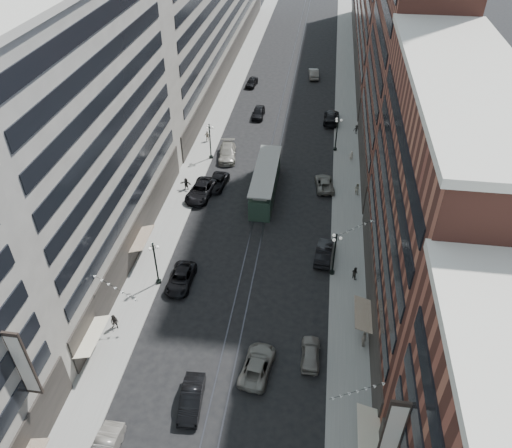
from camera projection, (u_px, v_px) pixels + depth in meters
The scene contains 34 objects.
ground at pixel (276, 147), 77.82m from camera, with size 220.00×220.00×0.00m, color black.
sidewalk_west at pixel (219, 115), 86.85m from camera, with size 4.00×180.00×0.15m, color gray.
sidewalk_east at pixel (346, 122), 84.45m from camera, with size 4.00×180.00×0.15m, color gray.
rail_west at pixel (278, 119), 85.77m from camera, with size 0.12×180.00×0.02m, color #2D2D33.
rail_east at pixel (286, 119), 85.61m from camera, with size 0.12×180.00×0.02m, color #2D2D33.
building_west_mid at pixel (82, 140), 49.92m from camera, with size 8.00×36.00×28.00m, color #A7A294.
building_east_mid at pixel (433, 213), 43.50m from camera, with size 8.00×30.00×24.00m, color brown.
building_east_tower at pixel (416, 17), 60.08m from camera, with size 8.00×26.00×42.00m, color brown.
lamppost_sw_far at pixel (156, 262), 51.76m from camera, with size 1.03×1.14×5.52m.
lamppost_sw_mid at pixel (210, 140), 73.01m from camera, with size 1.03×1.14×5.52m.
lamppost_se_far at pixel (334, 253), 52.90m from camera, with size 1.03×1.14×5.52m.
lamppost_se_mid at pixel (337, 133), 74.94m from camera, with size 1.03×1.14×5.52m.
streetcar at pixel (265, 182), 66.47m from camera, with size 2.95×13.31×3.68m.
car_2 at pixel (181, 279), 53.15m from camera, with size 2.45×5.31×1.48m, color black.
car_4 at pixel (311, 353), 45.40m from camera, with size 1.71×4.26×1.45m, color slate.
car_5 at pixel (191, 399), 41.59m from camera, with size 1.71×4.89×1.61m, color black.
pedestrian_2 at pixel (115, 322), 48.02m from camera, with size 0.82×0.45×1.69m, color black.
pedestrian_4 at pixel (364, 339), 46.29m from camera, with size 1.06×0.48×1.81m, color gray.
car_7 at pixel (201, 191), 66.40m from camera, with size 2.92×6.32×1.76m, color black.
car_8 at pixel (227, 153), 74.58m from camera, with size 2.46×6.05×1.76m, color gray.
car_9 at pixel (252, 82), 96.93m from camera, with size 1.80×4.47×1.52m, color black.
car_10 at pixel (324, 252), 56.46m from camera, with size 1.77×5.08×1.67m, color black.
car_11 at pixel (324, 183), 68.15m from camera, with size 2.33×5.06×1.41m, color #66645B.
car_12 at pixel (331, 117), 84.23m from camera, with size 2.49×6.12×1.78m, color black.
car_13 at pixel (258, 112), 85.84m from camera, with size 1.95×4.85×1.65m, color black.
car_14 at pixel (314, 73), 100.35m from camera, with size 1.83×5.25×1.73m, color slate.
pedestrian_5 at pixel (186, 184), 67.53m from camera, with size 1.58×0.45×1.70m, color black.
pedestrian_6 at pixel (208, 136), 78.51m from camera, with size 1.01×0.46×1.72m, color #AAA18D.
pedestrian_7 at pixel (355, 273), 53.63m from camera, with size 0.74×0.41×1.53m, color black.
pedestrian_8 at pixel (351, 156), 73.75m from camera, with size 0.56×0.37×1.53m, color #C0B19F.
pedestrian_9 at pixel (356, 130), 80.50m from camera, with size 0.99×0.41×1.53m, color black.
car_extra_0 at pixel (217, 182), 68.36m from camera, with size 2.36×5.12×1.42m, color black.
car_extra_1 at pixel (257, 365), 44.33m from camera, with size 2.48×5.37×1.49m, color slate.
pedestrian_extra_2 at pixel (357, 189), 66.58m from camera, with size 0.81×0.44×1.67m, color #B2AA93.
Camera 1 is at (6.46, -8.94, 37.64)m, focal length 35.00 mm.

